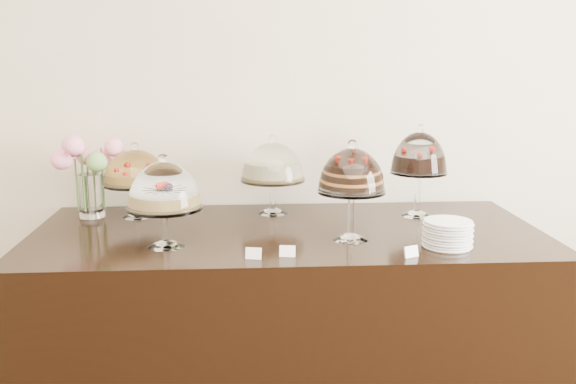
{
  "coord_description": "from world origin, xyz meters",
  "views": [
    {
      "loc": [
        -0.48,
        -0.24,
        1.64
      ],
      "look_at": [
        -0.3,
        2.4,
        1.08
      ],
      "focal_mm": 40.0,
      "sensor_mm": 36.0,
      "label": 1
    }
  ],
  "objects": [
    {
      "name": "flower_vase",
      "position": [
        -1.21,
        2.75,
        1.14
      ],
      "size": [
        0.31,
        0.29,
        0.39
      ],
      "color": "white",
      "rests_on": "display_counter"
    },
    {
      "name": "cake_stand_sugar_sponge",
      "position": [
        -0.8,
        2.24,
        1.13
      ],
      "size": [
        0.3,
        0.3,
        0.38
      ],
      "color": "white",
      "rests_on": "display_counter"
    },
    {
      "name": "wall_back",
      "position": [
        0.0,
        3.0,
        1.5
      ],
      "size": [
        5.0,
        0.04,
        3.0
      ],
      "primitive_type": "cube",
      "color": "beige",
      "rests_on": "ground"
    },
    {
      "name": "plate_stack",
      "position": [
        0.32,
        2.16,
        0.95
      ],
      "size": [
        0.19,
        0.19,
        0.1
      ],
      "color": "white",
      "rests_on": "display_counter"
    },
    {
      "name": "price_card_right",
      "position": [
        0.14,
        2.03,
        0.92
      ],
      "size": [
        0.06,
        0.04,
        0.04
      ],
      "primitive_type": "cube",
      "rotation": [
        -0.21,
        0.0,
        0.43
      ],
      "color": "white",
      "rests_on": "display_counter"
    },
    {
      "name": "price_card_extra",
      "position": [
        -0.33,
        2.07,
        0.92
      ],
      "size": [
        0.06,
        0.02,
        0.04
      ],
      "primitive_type": "cube",
      "rotation": [
        -0.21,
        0.0,
        -0.16
      ],
      "color": "white",
      "rests_on": "display_counter"
    },
    {
      "name": "price_card_left",
      "position": [
        -0.45,
        2.05,
        0.92
      ],
      "size": [
        0.06,
        0.03,
        0.04
      ],
      "primitive_type": "cube",
      "rotation": [
        -0.21,
        0.0,
        -0.23
      ],
      "color": "white",
      "rests_on": "display_counter"
    },
    {
      "name": "display_counter",
      "position": [
        -0.3,
        2.45,
        0.45
      ],
      "size": [
        2.2,
        1.0,
        0.9
      ],
      "primitive_type": "cube",
      "color": "black",
      "rests_on": "ground"
    },
    {
      "name": "cake_stand_cheesecake",
      "position": [
        -0.35,
        2.76,
        1.14
      ],
      "size": [
        0.31,
        0.31,
        0.38
      ],
      "color": "white",
      "rests_on": "display_counter"
    },
    {
      "name": "cake_stand_dark_choco",
      "position": [
        0.33,
        2.67,
        1.18
      ],
      "size": [
        0.27,
        0.27,
        0.43
      ],
      "color": "white",
      "rests_on": "display_counter"
    },
    {
      "name": "cake_stand_choco_layer",
      "position": [
        -0.05,
        2.29,
        1.17
      ],
      "size": [
        0.28,
        0.28,
        0.42
      ],
      "color": "white",
      "rests_on": "display_counter"
    },
    {
      "name": "cake_stand_fruit_tart",
      "position": [
        -0.99,
        2.74,
        1.12
      ],
      "size": [
        0.3,
        0.3,
        0.35
      ],
      "color": "white",
      "rests_on": "display_counter"
    }
  ]
}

